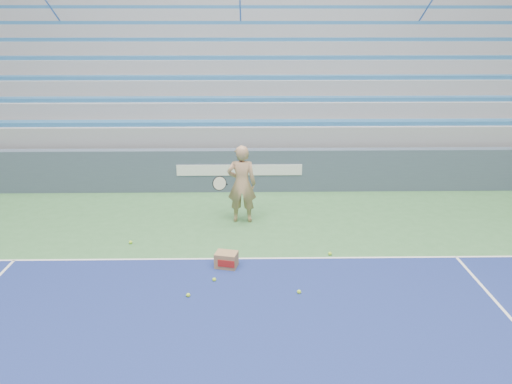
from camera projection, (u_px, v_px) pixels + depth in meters
sponsor_barrier at (240, 170)px, 12.88m from camera, size 30.00×0.32×1.10m
bleachers at (241, 76)px, 17.71m from camera, size 31.00×9.15×7.30m
tennis_player at (242, 184)px, 10.78m from camera, size 0.93×0.84×1.72m
ball_box at (226, 260)px, 8.93m from camera, size 0.44×0.37×0.29m
tennis_ball_0 at (131, 242)px, 9.91m from camera, size 0.07×0.07×0.07m
tennis_ball_1 at (330, 254)px, 9.43m from camera, size 0.07×0.07×0.07m
tennis_ball_2 at (188, 295)px, 7.99m from camera, size 0.07×0.07×0.07m
tennis_ball_3 at (214, 280)px, 8.47m from camera, size 0.07×0.07×0.07m
tennis_ball_4 at (299, 292)px, 8.09m from camera, size 0.07×0.07×0.07m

